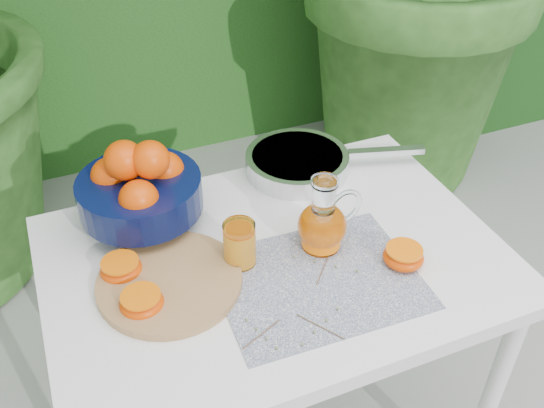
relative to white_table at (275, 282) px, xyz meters
name	(u,v)px	position (x,y,z in m)	size (l,w,h in m)	color
white_table	(275,282)	(0.00, 0.00, 0.00)	(1.00, 0.70, 0.75)	white
placemat	(318,280)	(0.05, -0.11, 0.08)	(0.42, 0.33, 0.00)	#0D1A4B
cutting_board	(170,282)	(-0.24, 0.00, 0.09)	(0.30, 0.30, 0.02)	#AF854F
fruit_bowl	(139,186)	(-0.24, 0.23, 0.18)	(0.33, 0.33, 0.22)	black
juice_pitcher	(323,223)	(0.11, -0.01, 0.15)	(0.16, 0.12, 0.18)	white
juice_tumbler	(240,245)	(-0.08, 0.01, 0.13)	(0.08, 0.08, 0.10)	white
saute_pan	(299,162)	(0.18, 0.28, 0.11)	(0.50, 0.34, 0.05)	silver
orange_halves	(225,275)	(-0.13, -0.04, 0.10)	(0.66, 0.29, 0.04)	#E15C02
thyme_sprigs	(304,305)	(0.00, -0.16, 0.09)	(0.30, 0.25, 0.01)	brown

